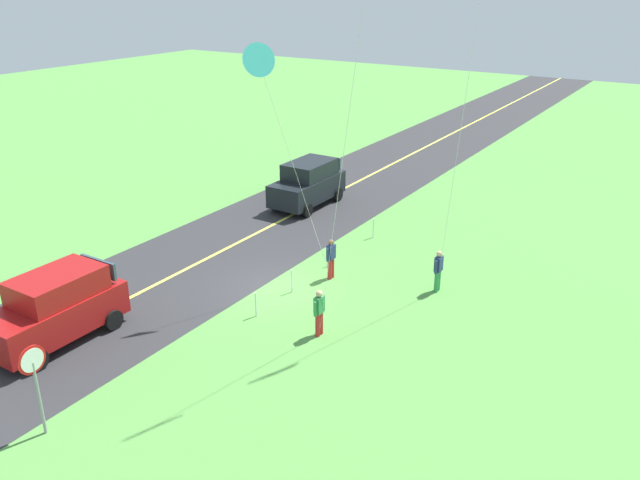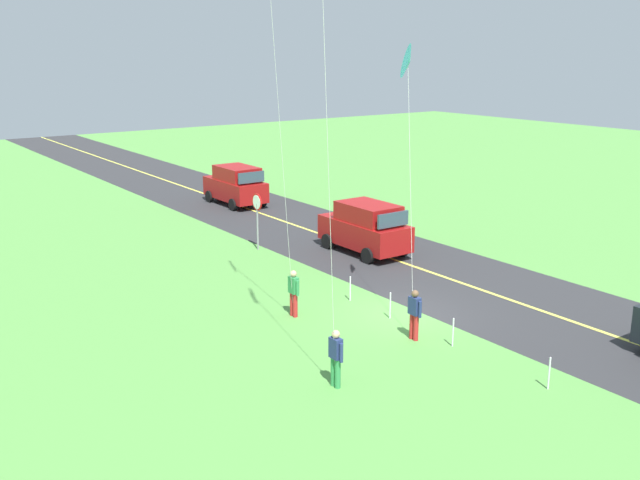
# 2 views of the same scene
# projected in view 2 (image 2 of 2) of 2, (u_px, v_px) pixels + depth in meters

# --- Properties ---
(ground_plane) EXTENTS (120.00, 120.00, 0.10)m
(ground_plane) POSITION_uv_depth(u_px,v_px,m) (405.00, 315.00, 24.31)
(ground_plane) COLOR #549342
(asphalt_road) EXTENTS (120.00, 7.00, 0.00)m
(asphalt_road) POSITION_uv_depth(u_px,v_px,m) (485.00, 291.00, 26.54)
(asphalt_road) COLOR #2D2D30
(asphalt_road) RESTS_ON ground
(road_centre_stripe) EXTENTS (120.00, 0.16, 0.00)m
(road_centre_stripe) POSITION_uv_depth(u_px,v_px,m) (485.00, 291.00, 26.54)
(road_centre_stripe) COLOR #E5E04C
(road_centre_stripe) RESTS_ON asphalt_road
(car_suv_foreground) EXTENTS (4.40, 2.12, 2.24)m
(car_suv_foreground) POSITION_uv_depth(u_px,v_px,m) (365.00, 227.00, 31.33)
(car_suv_foreground) COLOR maroon
(car_suv_foreground) RESTS_ON ground
(car_parked_east_far) EXTENTS (4.40, 2.12, 2.24)m
(car_parked_east_far) POSITION_uv_depth(u_px,v_px,m) (236.00, 185.00, 41.21)
(car_parked_east_far) COLOR maroon
(car_parked_east_far) RESTS_ON ground
(stop_sign) EXTENTS (0.76, 0.08, 2.56)m
(stop_sign) POSITION_uv_depth(u_px,v_px,m) (257.00, 210.00, 31.66)
(stop_sign) COLOR gray
(stop_sign) RESTS_ON ground
(person_adult_near) EXTENTS (0.58, 0.22, 1.60)m
(person_adult_near) POSITION_uv_depth(u_px,v_px,m) (336.00, 356.00, 18.82)
(person_adult_near) COLOR #338C4C
(person_adult_near) RESTS_ON ground
(person_adult_companion) EXTENTS (0.58, 0.22, 1.60)m
(person_adult_companion) POSITION_uv_depth(u_px,v_px,m) (414.00, 313.00, 21.92)
(person_adult_companion) COLOR red
(person_adult_companion) RESTS_ON ground
(person_child_watcher) EXTENTS (0.58, 0.22, 1.60)m
(person_child_watcher) POSITION_uv_depth(u_px,v_px,m) (294.00, 292.00, 23.86)
(person_child_watcher) COLOR red
(person_child_watcher) RESTS_ON ground
(kite_blue_mid) EXTENTS (2.81, 1.93, 8.86)m
(kite_blue_mid) POSITION_uv_depth(u_px,v_px,m) (408.00, 62.00, 22.58)
(kite_blue_mid) COLOR silver
(kite_blue_mid) RESTS_ON ground
(fence_post_0) EXTENTS (0.05, 0.05, 0.90)m
(fence_post_0) POSITION_uv_depth(u_px,v_px,m) (549.00, 373.00, 18.78)
(fence_post_0) COLOR silver
(fence_post_0) RESTS_ON ground
(fence_post_1) EXTENTS (0.05, 0.05, 0.90)m
(fence_post_1) POSITION_uv_depth(u_px,v_px,m) (453.00, 332.00, 21.51)
(fence_post_1) COLOR silver
(fence_post_1) RESTS_ON ground
(fence_post_2) EXTENTS (0.05, 0.05, 0.90)m
(fence_post_2) POSITION_uv_depth(u_px,v_px,m) (390.00, 306.00, 23.76)
(fence_post_2) COLOR silver
(fence_post_2) RESTS_ON ground
(fence_post_3) EXTENTS (0.05, 0.05, 0.90)m
(fence_post_3) POSITION_uv_depth(u_px,v_px,m) (350.00, 289.00, 25.46)
(fence_post_3) COLOR silver
(fence_post_3) RESTS_ON ground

